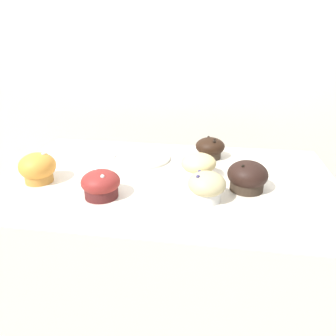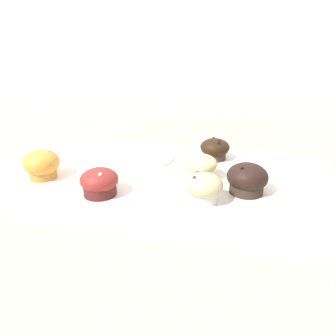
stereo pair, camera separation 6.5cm
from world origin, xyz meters
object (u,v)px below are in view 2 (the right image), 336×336
(muffin_front_left, at_px, (247,179))
(serving_plate, at_px, (146,157))
(muffin_front_center, at_px, (99,182))
(muffin_back_left, at_px, (215,149))
(muffin_front_right, at_px, (204,187))
(muffin_back_center, at_px, (199,166))
(muffin_back_right, at_px, (42,165))

(muffin_front_left, bearing_deg, serving_plate, 151.34)
(muffin_front_center, xyz_separation_m, muffin_back_left, (0.27, 0.34, -0.00))
(muffin_front_left, bearing_deg, muffin_front_center, -165.02)
(serving_plate, bearing_deg, muffin_back_left, 13.11)
(muffin_front_right, height_order, muffin_back_center, muffin_front_right)
(muffin_front_center, xyz_separation_m, muffin_front_left, (0.38, 0.10, 0.00))
(muffin_front_center, distance_m, muffin_front_left, 0.39)
(muffin_front_center, relative_size, muffin_back_right, 0.98)
(muffin_front_left, bearing_deg, muffin_back_right, -176.34)
(muffin_back_left, relative_size, muffin_back_center, 0.95)
(muffin_back_left, height_order, muffin_back_center, same)
(muffin_back_left, height_order, serving_plate, muffin_back_left)
(muffin_front_left, relative_size, serving_plate, 0.56)
(muffin_back_right, xyz_separation_m, muffin_back_center, (0.46, 0.10, -0.00))
(muffin_back_right, relative_size, muffin_front_right, 1.06)
(muffin_front_right, relative_size, serving_plate, 0.50)
(muffin_back_right, bearing_deg, muffin_front_center, -16.79)
(muffin_back_left, distance_m, muffin_back_center, 0.18)
(serving_plate, bearing_deg, muffin_back_center, -30.81)
(muffin_front_center, bearing_deg, muffin_back_left, 51.55)
(muffin_back_right, relative_size, muffin_back_center, 0.99)
(muffin_back_right, bearing_deg, muffin_front_right, -4.82)
(muffin_front_center, relative_size, muffin_back_center, 0.98)
(muffin_front_right, distance_m, muffin_back_center, 0.15)
(muffin_back_right, height_order, muffin_back_center, muffin_back_right)
(muffin_front_center, relative_size, muffin_front_right, 1.04)
(muffin_back_center, bearing_deg, serving_plate, 149.19)
(muffin_front_right, bearing_deg, muffin_front_left, 36.50)
(muffin_back_center, bearing_deg, muffin_back_left, 80.89)
(muffin_front_right, bearing_deg, muffin_front_center, -175.21)
(muffin_back_center, bearing_deg, muffin_front_center, -145.48)
(muffin_back_right, distance_m, muffin_front_right, 0.49)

